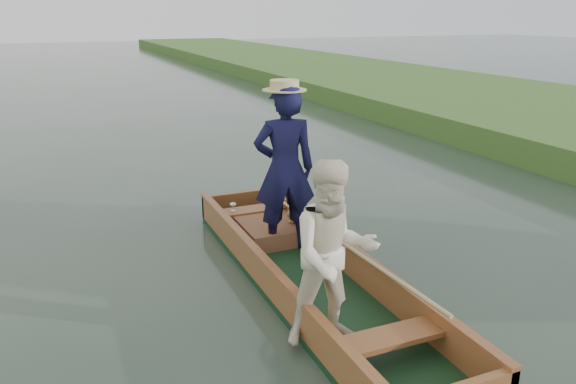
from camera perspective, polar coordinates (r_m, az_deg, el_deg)
name	(u,v)px	position (r m, az deg, el deg)	size (l,w,h in m)	color
ground	(309,288)	(6.35, 2.16, -9.72)	(120.00, 120.00, 0.00)	#283D30
punt	(305,229)	(6.04, 1.70, -3.83)	(1.33, 5.00, 2.17)	#133219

